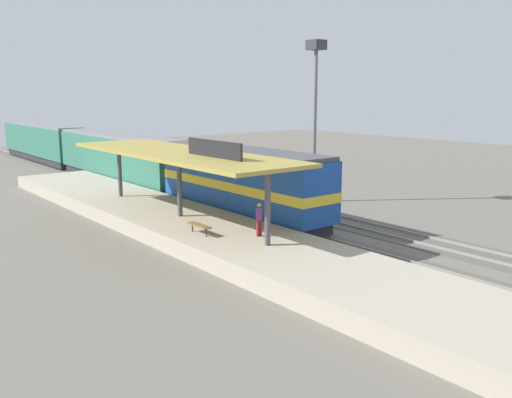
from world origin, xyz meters
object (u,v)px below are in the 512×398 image
object	(u,v)px
passenger_carriage_front	(119,158)
light_mast	(315,87)
person_waiting	(259,218)
platform_bench	(199,226)
locomotive	(241,183)
passenger_carriage_rear	(42,141)

from	to	relation	value
passenger_carriage_front	light_mast	xyz separation A→B (m)	(7.80, -16.61, 6.08)
passenger_carriage_front	person_waiting	world-z (taller)	passenger_carriage_front
platform_bench	passenger_carriage_front	bearing A→B (deg)	74.94
passenger_carriage_front	person_waiting	xyz separation A→B (m)	(-3.85, -24.54, -0.46)
locomotive	passenger_carriage_front	xyz separation A→B (m)	(0.00, 18.00, -0.10)
locomotive	passenger_carriage_rear	world-z (taller)	locomotive
passenger_carriage_rear	passenger_carriage_front	bearing A→B (deg)	-90.00
person_waiting	locomotive	bearing A→B (deg)	59.52
platform_bench	light_mast	distance (m)	16.51
passenger_carriage_rear	person_waiting	xyz separation A→B (m)	(-3.85, -45.34, -0.46)
platform_bench	person_waiting	world-z (taller)	person_waiting
light_mast	person_waiting	bearing A→B (deg)	-145.78
platform_bench	passenger_carriage_rear	world-z (taller)	passenger_carriage_rear
platform_bench	locomotive	world-z (taller)	locomotive
light_mast	person_waiting	xyz separation A→B (m)	(-11.65, -7.92, -6.54)
passenger_carriage_rear	person_waiting	size ratio (longest dim) A/B	11.70
locomotive	passenger_carriage_rear	xyz separation A→B (m)	(0.00, 38.80, -0.10)
platform_bench	passenger_carriage_front	size ratio (longest dim) A/B	0.08
person_waiting	platform_bench	bearing A→B (deg)	133.83
locomotive	person_waiting	world-z (taller)	locomotive
light_mast	passenger_carriage_front	bearing A→B (deg)	115.15
passenger_carriage_rear	person_waiting	bearing A→B (deg)	-94.85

